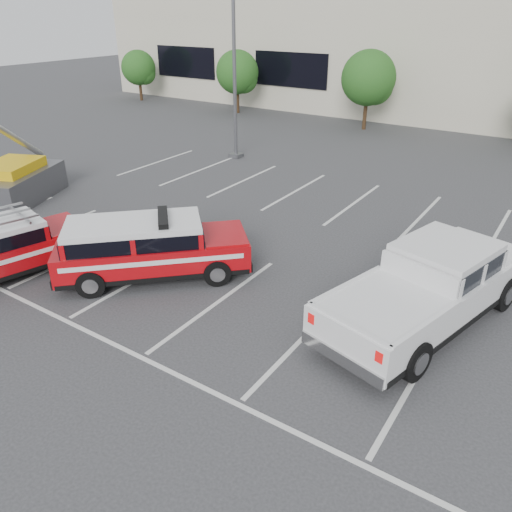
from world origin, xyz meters
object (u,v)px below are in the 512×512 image
Objects in this scene: fire_chief_suv at (150,252)px; white_pickup at (428,294)px; light_pole_left at (234,52)px; convention_building at (494,45)px; tree_left at (239,74)px; tree_far_left at (140,69)px; tree_mid_left at (370,80)px; utility_rig at (10,183)px.

fire_chief_suv is 7.71m from white_pickup.
white_pickup is at bearing -37.23° from light_pole_left.
light_pole_left is (-8.18, -19.86, 0.47)m from convention_building.
convention_building is 30.28m from white_pickup.
white_pickup is (19.80, -19.84, -1.98)m from tree_left.
tree_mid_left reaches higher than tree_far_left.
tree_mid_left is at bearing 131.20° from white_pickup.
light_pole_left is (-3.09, -10.05, 2.14)m from tree_mid_left.
convention_building is at bearing 21.37° from tree_far_left.
tree_far_left is at bearing 149.29° from light_pole_left.
light_pole_left is at bearing -55.48° from tree_left.
convention_building is 32.10m from fire_chief_suv.
tree_far_left is (-25.09, -9.82, -2.22)m from convention_building.
tree_mid_left is 22.17m from fire_chief_suv.
light_pole_left reaches higher than fire_chief_suv.
tree_mid_left is (20.00, 0.00, 0.54)m from tree_far_left.
utility_rig is at bearing -111.72° from convention_building.
convention_building is 27.03m from tree_far_left.
tree_far_left is 0.81× the size of utility_rig.
tree_mid_left is at bearing -117.40° from convention_building.
convention_building is 12.38× the size of tree_mid_left.
convention_building reaches higher than tree_mid_left.
tree_mid_left is (-5.09, -9.82, -1.68)m from convention_building.
tree_mid_left is 0.71× the size of white_pickup.
convention_building is at bearing 62.60° from tree_mid_left.
tree_far_left is 35.84m from white_pickup.
light_pole_left is (16.91, -10.05, 2.68)m from tree_far_left.
fire_chief_suv is at bearing -44.42° from tree_far_left.
tree_far_left reaches higher than white_pickup.
white_pickup is at bearing -21.27° from utility_rig.
tree_left is (-15.09, -9.82, -1.95)m from convention_building.
tree_mid_left is at bearing 0.00° from tree_far_left.
fire_chief_suv is 1.06× the size of utility_rig.
convention_building is 18.11m from tree_left.
tree_mid_left is 10.73m from light_pole_left.
fire_chief_suv is at bearing -83.82° from tree_mid_left.
convention_building reaches higher than tree_far_left.
convention_building is at bearing 130.84° from fire_chief_suv.
tree_left is at bearing 75.37° from utility_rig.
white_pickup reaches higher than fire_chief_suv.
tree_left reaches higher than white_pickup.
utility_rig is (13.05, -20.39, -1.80)m from tree_far_left.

